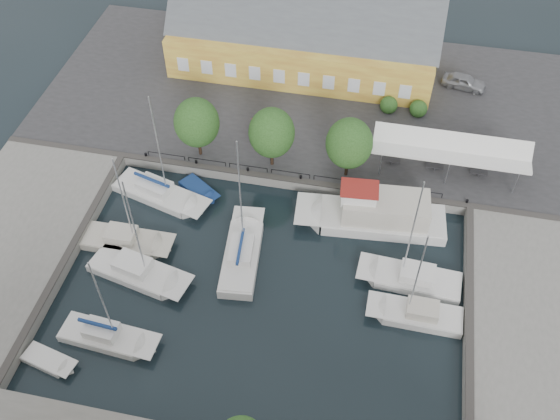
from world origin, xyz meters
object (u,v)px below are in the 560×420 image
(center_sailboat, at_px, (242,255))
(east_boat_b, at_px, (417,315))
(trawler, at_px, (377,215))
(west_boat_c, at_px, (138,273))
(car_silver, at_px, (464,81))
(west_boat_b, at_px, (127,242))
(car_red, at_px, (263,132))
(west_boat_a, at_px, (160,195))
(west_boat_d, at_px, (108,338))
(warehouse, at_px, (298,37))
(launch_sw, at_px, (49,362))
(tent_canopy, at_px, (451,149))
(launch_nw, at_px, (199,191))
(east_boat_a, at_px, (412,280))

(center_sailboat, bearing_deg, east_boat_b, -11.55)
(trawler, bearing_deg, west_boat_c, -152.68)
(car_silver, xyz_separation_m, trawler, (-7.15, -20.17, -0.77))
(center_sailboat, xyz_separation_m, west_boat_b, (-10.06, -0.61, -0.10))
(car_red, relative_size, east_boat_b, 0.40)
(west_boat_a, height_order, west_boat_d, west_boat_a)
(warehouse, xyz_separation_m, west_boat_c, (-7.65, -30.43, -4.17))
(west_boat_a, height_order, launch_sw, west_boat_a)
(tent_canopy, bearing_deg, east_boat_b, -95.60)
(car_red, height_order, center_sailboat, center_sailboat)
(warehouse, xyz_separation_m, car_red, (-1.04, -12.80, -2.75))
(car_silver, height_order, launch_nw, car_silver)
(tent_canopy, relative_size, launch_nw, 3.18)
(east_boat_a, height_order, launch_nw, east_boat_a)
(center_sailboat, relative_size, west_boat_b, 1.19)
(east_boat_a, xyz_separation_m, west_boat_b, (-24.17, -0.96, -0.00))
(car_silver, xyz_separation_m, launch_sw, (-29.36, -38.64, -1.70))
(warehouse, distance_m, car_silver, 18.27)
(launch_sw, bearing_deg, west_boat_c, 67.73)
(west_boat_c, bearing_deg, west_boat_a, 97.64)
(tent_canopy, xyz_separation_m, launch_nw, (-22.08, -6.43, -3.59))
(east_boat_a, distance_m, east_boat_b, 3.42)
(west_boat_c, bearing_deg, car_silver, 49.16)
(car_red, bearing_deg, center_sailboat, -111.84)
(car_red, height_order, west_boat_b, west_boat_b)
(west_boat_a, relative_size, west_boat_c, 1.04)
(west_boat_d, bearing_deg, car_red, 74.22)
(warehouse, height_order, launch_nw, warehouse)
(center_sailboat, relative_size, launch_sw, 2.90)
(west_boat_d, xyz_separation_m, launch_sw, (-3.51, -2.68, -0.18))
(east_boat_a, bearing_deg, tent_canopy, 80.24)
(car_red, xyz_separation_m, launch_sw, (-10.25, -26.52, -1.59))
(car_red, bearing_deg, west_boat_b, -147.87)
(warehouse, bearing_deg, tent_canopy, -39.86)
(center_sailboat, bearing_deg, west_boat_a, 149.97)
(tent_canopy, height_order, launch_sw, tent_canopy)
(center_sailboat, height_order, west_boat_c, center_sailboat)
(trawler, distance_m, east_boat_b, 10.01)
(launch_sw, bearing_deg, tent_canopy, 42.40)
(tent_canopy, bearing_deg, warehouse, 140.14)
(east_boat_b, bearing_deg, west_boat_a, 160.85)
(east_boat_a, relative_size, west_boat_c, 1.01)
(trawler, relative_size, west_boat_a, 1.09)
(east_boat_a, distance_m, launch_sw, 28.69)
(warehouse, xyz_separation_m, east_boat_a, (14.41, -26.58, -4.17))
(car_red, relative_size, launch_sw, 0.94)
(warehouse, relative_size, trawler, 2.11)
(west_boat_c, height_order, west_boat_d, west_boat_c)
(car_red, relative_size, west_boat_a, 0.33)
(east_boat_b, relative_size, launch_sw, 2.34)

